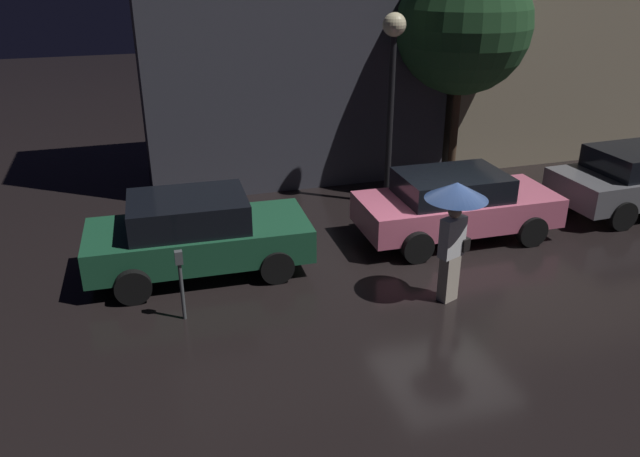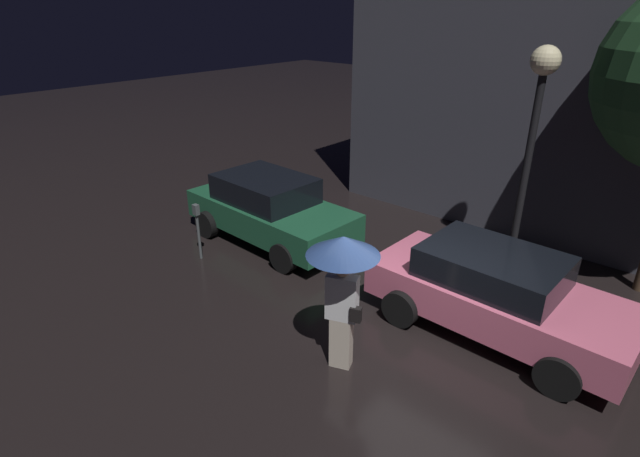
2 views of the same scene
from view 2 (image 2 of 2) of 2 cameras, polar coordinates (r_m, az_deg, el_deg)
ground_plane at (r=8.09m, az=10.30°, el=-13.63°), size 60.00×60.00×0.00m
building_facade_left at (r=12.99m, az=21.87°, el=17.33°), size 7.44×3.00×7.38m
parked_car_green at (r=11.14m, az=-5.78°, el=2.32°), size 4.05×1.94×1.47m
parked_car_pink at (r=8.47m, az=19.48°, el=-6.87°), size 4.09×1.89×1.40m
pedestrian_with_umbrella at (r=6.81m, az=2.63°, el=-4.54°), size 1.02×1.02×2.12m
parking_meter at (r=10.54m, az=-13.80°, el=0.34°), size 0.12×0.10×1.22m
street_lamp_near at (r=9.75m, az=23.57°, el=12.56°), size 0.50×0.50×4.30m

